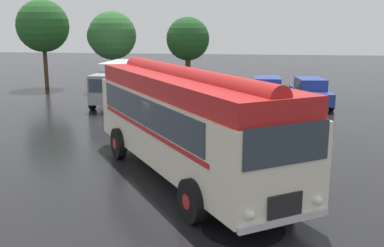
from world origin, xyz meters
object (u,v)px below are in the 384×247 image
object	(u,v)px
car_mid_left	(215,91)
box_van	(121,81)
vintage_bus	(186,118)
car_mid_right	(267,91)
car_far_right	(310,92)
car_near_left	(172,90)

from	to	relation	value
car_mid_left	box_van	xyz separation A→B (m)	(-5.76, -0.09, 0.52)
vintage_bus	box_van	xyz separation A→B (m)	(-5.92, 12.84, -0.53)
car_mid_right	box_van	bearing A→B (deg)	-175.44
vintage_bus	car_far_right	world-z (taller)	vintage_bus
car_mid_left	box_van	size ratio (longest dim) A/B	0.76
box_van	car_mid_right	bearing A→B (deg)	4.56
car_far_right	box_van	distance (m)	11.32
car_near_left	car_mid_left	bearing A→B (deg)	-5.47
vintage_bus	car_near_left	world-z (taller)	vintage_bus
vintage_bus	car_mid_right	size ratio (longest dim) A/B	2.31
car_mid_right	car_far_right	world-z (taller)	same
car_mid_right	box_van	distance (m)	8.84
car_mid_left	car_mid_right	distance (m)	3.10
box_van	car_near_left	bearing A→B (deg)	6.47
car_mid_right	car_far_right	size ratio (longest dim) A/B	0.96
car_mid_left	car_mid_right	size ratio (longest dim) A/B	1.04
car_near_left	car_mid_right	distance (m)	5.73
car_near_left	box_van	size ratio (longest dim) A/B	0.75
car_near_left	box_van	distance (m)	3.14
vintage_bus	box_van	bearing A→B (deg)	114.78
car_mid_left	car_mid_right	xyz separation A→B (m)	(3.04, 0.61, 0.00)
vintage_bus	car_mid_left	distance (m)	12.97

